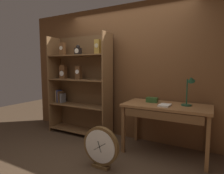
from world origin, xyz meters
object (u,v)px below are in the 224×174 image
(bookshelf, at_px, (79,86))
(round_clock_large, at_px, (101,147))
(desk_lamp, at_px, (189,89))
(workbench, at_px, (166,111))
(toolbox_small, at_px, (152,100))
(open_repair_manual, at_px, (165,105))

(bookshelf, relative_size, round_clock_large, 3.48)
(bookshelf, bearing_deg, desk_lamp, -1.73)
(workbench, distance_m, round_clock_large, 1.17)
(bookshelf, height_order, round_clock_large, bookshelf)
(bookshelf, bearing_deg, workbench, -4.06)
(desk_lamp, bearing_deg, toolbox_small, 175.86)
(workbench, bearing_deg, toolbox_small, 157.51)
(workbench, xyz_separation_m, open_repair_manual, (0.00, -0.10, 0.10))
(round_clock_large, bearing_deg, desk_lamp, 41.95)
(bookshelf, distance_m, desk_lamp, 2.15)
(open_repair_manual, distance_m, round_clock_large, 1.15)
(bookshelf, height_order, workbench, bookshelf)
(desk_lamp, height_order, toolbox_small, desk_lamp)
(bookshelf, height_order, desk_lamp, bookshelf)
(desk_lamp, bearing_deg, workbench, -168.69)
(workbench, xyz_separation_m, desk_lamp, (0.32, 0.06, 0.36))
(workbench, height_order, round_clock_large, workbench)
(workbench, xyz_separation_m, toolbox_small, (-0.26, 0.11, 0.13))
(workbench, relative_size, toolbox_small, 7.20)
(workbench, bearing_deg, desk_lamp, 11.31)
(bookshelf, xyz_separation_m, desk_lamp, (2.15, -0.06, 0.06))
(toolbox_small, height_order, round_clock_large, toolbox_small)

